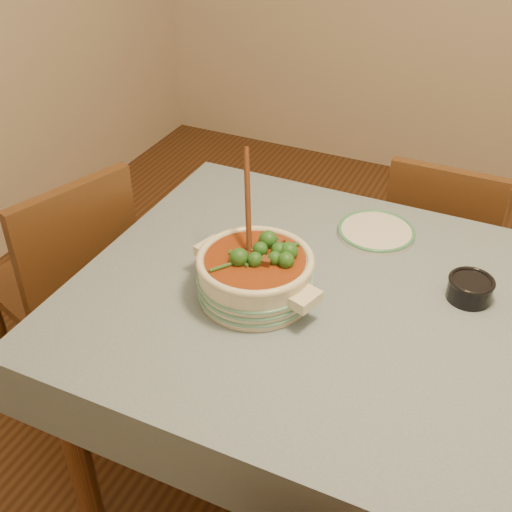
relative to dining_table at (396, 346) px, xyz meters
The scene contains 7 objects.
floor 0.66m from the dining_table, ahead, with size 4.50×4.50×0.00m, color #412412.
dining_table is the anchor object (origin of this frame).
stew_casserole 0.41m from the dining_table, 169.59° to the right, with size 0.38×0.36×0.35m.
white_plate 0.39m from the dining_table, 115.47° to the left, with size 0.25×0.25×0.02m.
condiment_bowl 0.24m from the dining_table, 48.19° to the left, with size 0.13×0.13×0.06m.
chair_far 0.83m from the dining_table, 91.83° to the left, with size 0.39×0.39×0.83m.
chair_left 1.11m from the dining_table, behind, with size 0.52×0.52×0.89m.
Camera 1 is at (0.18, -1.24, 1.79)m, focal length 45.00 mm.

